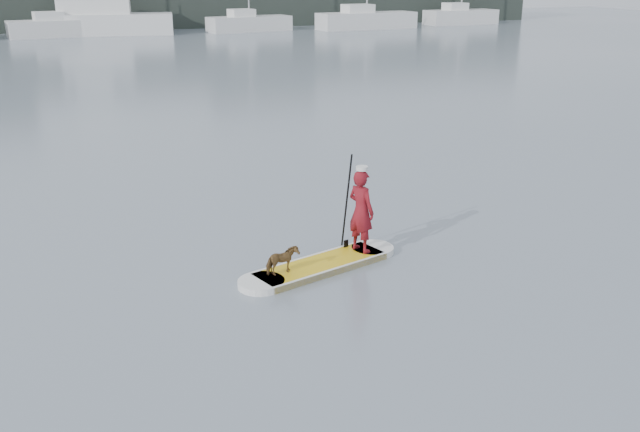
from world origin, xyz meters
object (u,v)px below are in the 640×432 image
object	(u,v)px
paddler	(361,211)
sailboat_f	(366,18)
sailboat_d	(59,26)
sailboat_e	(249,22)
paddleboard	(320,266)
dog	(282,261)
motor_yacht_a	(102,13)
sailboat_g	(460,16)

from	to	relation	value
paddler	sailboat_f	xyz separation A→B (m)	(20.75, 48.36, 0.00)
paddler	sailboat_d	xyz separation A→B (m)	(-4.77, 49.52, -0.09)
sailboat_f	sailboat_e	bearing A→B (deg)	169.43
paddleboard	sailboat_e	size ratio (longest dim) A/B	0.31
paddleboard	dog	bearing A→B (deg)	180.00
sailboat_f	motor_yacht_a	distance (m)	22.25
paddler	motor_yacht_a	world-z (taller)	motor_yacht_a
paddler	sailboat_f	bearing A→B (deg)	-47.73
paddler	sailboat_f	distance (m)	52.62
paddler	sailboat_d	size ratio (longest dim) A/B	0.14
paddleboard	sailboat_f	bearing A→B (deg)	48.10
dog	sailboat_f	world-z (taller)	sailboat_f
dog	sailboat_d	world-z (taller)	sailboat_d
paddler	dog	world-z (taller)	paddler
paddler	dog	bearing A→B (deg)	83.40
sailboat_e	paddler	bearing A→B (deg)	-112.33
motor_yacht_a	paddleboard	bearing A→B (deg)	-81.74
paddleboard	sailboat_f	xyz separation A→B (m)	(21.66, 48.65, 0.84)
paddler	sailboat_g	bearing A→B (deg)	-56.43
motor_yacht_a	dog	bearing A→B (deg)	-82.61
sailboat_g	sailboat_e	bearing A→B (deg)	179.04
motor_yacht_a	sailboat_g	size ratio (longest dim) A/B	0.90
paddler	motor_yacht_a	size ratio (longest dim) A/B	0.15
motor_yacht_a	sailboat_g	bearing A→B (deg)	8.53
motor_yacht_a	sailboat_g	xyz separation A→B (m)	(32.84, 0.49, -0.90)
dog	sailboat_g	size ratio (longest dim) A/B	0.05
paddleboard	sailboat_f	size ratio (longest dim) A/B	0.24
dog	sailboat_f	distance (m)	53.80
paddleboard	sailboat_d	size ratio (longest dim) A/B	0.28
sailboat_g	paddleboard	bearing A→B (deg)	-126.50
paddler	sailboat_g	distance (m)	59.41
sailboat_d	sailboat_e	size ratio (longest dim) A/B	1.10
dog	sailboat_d	xyz separation A→B (m)	(-3.09, 50.06, 0.45)
sailboat_d	paddleboard	bearing A→B (deg)	-95.43
paddleboard	sailboat_f	distance (m)	53.26
sailboat_f	dog	bearing A→B (deg)	-119.94
dog	motor_yacht_a	bearing A→B (deg)	-15.10
paddler	sailboat_e	world-z (taller)	sailboat_e
sailboat_d	motor_yacht_a	world-z (taller)	sailboat_d
sailboat_d	sailboat_f	bearing A→B (deg)	-12.47
paddleboard	sailboat_d	distance (m)	49.97
sailboat_g	dog	bearing A→B (deg)	-126.99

